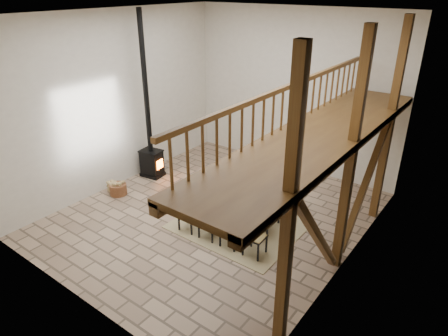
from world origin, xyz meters
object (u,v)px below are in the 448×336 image
Objects in this scene: dining_table at (237,213)px; log_basket at (118,189)px; log_stack at (113,187)px; wood_stove at (150,143)px.

dining_table reaches higher than log_basket.
log_basket is at bearing 10.78° from log_stack.
dining_table reaches higher than log_stack.
dining_table is 3.99m from wood_stove.
wood_stove is 13.22× the size of log_stack.
wood_stove is 10.23× the size of log_basket.
wood_stove is at bearing 164.91° from dining_table.
log_basket is at bearing -173.27° from dining_table.
log_stack is at bearing -169.22° from log_basket.
dining_table is at bearing 10.10° from log_stack.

